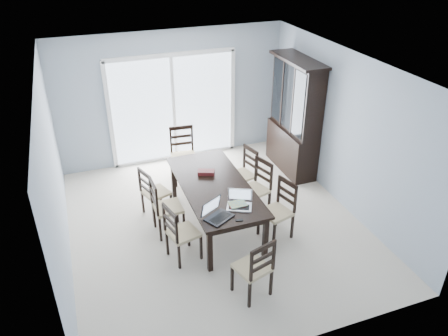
{
  "coord_description": "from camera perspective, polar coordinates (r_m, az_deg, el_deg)",
  "views": [
    {
      "loc": [
        -1.83,
        -5.44,
        4.27
      ],
      "look_at": [
        0.15,
        0.0,
        1.01
      ],
      "focal_mm": 35.0,
      "sensor_mm": 36.0,
      "label": 1
    }
  ],
  "objects": [
    {
      "name": "laptop_silver",
      "position": [
        6.18,
        2.01,
        -4.72
      ],
      "size": [
        0.42,
        0.37,
        0.24
      ],
      "rotation": [
        0.0,
        0.0,
        -0.45
      ],
      "color": "silver",
      "rests_on": "dining_table"
    },
    {
      "name": "hot_tub",
      "position": [
        9.94,
        -11.61,
        6.53
      ],
      "size": [
        2.03,
        1.82,
        1.02
      ],
      "rotation": [
        0.0,
        0.0,
        0.04
      ],
      "color": "maroon",
      "rests_on": "balcony"
    },
    {
      "name": "chair_left_near",
      "position": [
        6.17,
        -6.13,
        -7.79
      ],
      "size": [
        0.49,
        0.48,
        1.06
      ],
      "rotation": [
        0.0,
        0.0,
        -1.33
      ],
      "color": "black",
      "rests_on": "floor"
    },
    {
      "name": "laptop_dark",
      "position": [
        5.96,
        -0.64,
        -6.1
      ],
      "size": [
        0.45,
        0.4,
        0.25
      ],
      "rotation": [
        0.0,
        0.0,
        0.51
      ],
      "color": "black",
      "rests_on": "dining_table"
    },
    {
      "name": "wall_right",
      "position": [
        7.42,
        15.43,
        4.68
      ],
      "size": [
        0.02,
        5.0,
        2.6
      ],
      "primitive_type": "cube",
      "color": "#92A0AE",
      "rests_on": "floor"
    },
    {
      "name": "game_box",
      "position": [
        6.99,
        -2.34,
        -0.57
      ],
      "size": [
        0.3,
        0.22,
        0.07
      ],
      "primitive_type": "cube",
      "rotation": [
        0.0,
        0.0,
        -0.39
      ],
      "color": "#4A0E1B",
      "rests_on": "dining_table"
    },
    {
      "name": "chair_end_far",
      "position": [
        8.14,
        -5.4,
        2.63
      ],
      "size": [
        0.49,
        0.5,
        1.19
      ],
      "rotation": [
        0.0,
        0.0,
        3.05
      ],
      "color": "black",
      "rests_on": "floor"
    },
    {
      "name": "chair_left_far",
      "position": [
        7.15,
        -9.53,
        -2.59
      ],
      "size": [
        0.49,
        0.49,
        1.01
      ],
      "rotation": [
        0.0,
        0.0,
        -1.24
      ],
      "color": "black",
      "rests_on": "floor"
    },
    {
      "name": "chair_right_mid",
      "position": [
        7.16,
        4.52,
        -1.78
      ],
      "size": [
        0.53,
        0.52,
        1.09
      ],
      "rotation": [
        0.0,
        0.0,
        1.89
      ],
      "color": "black",
      "rests_on": "floor"
    },
    {
      "name": "railing",
      "position": [
        10.77,
        -9.13,
        8.8
      ],
      "size": [
        4.5,
        0.06,
        1.1
      ],
      "primitive_type": "cube",
      "color": "#99999E",
      "rests_on": "balcony"
    },
    {
      "name": "chair_end_near",
      "position": [
        5.59,
        4.33,
        -12.36
      ],
      "size": [
        0.5,
        0.5,
        1.06
      ],
      "rotation": [
        0.0,
        0.0,
        0.28
      ],
      "color": "black",
      "rests_on": "floor"
    },
    {
      "name": "balcony",
      "position": [
        10.1,
        -7.68,
        3.77
      ],
      "size": [
        4.5,
        2.0,
        0.1
      ],
      "primitive_type": "cube",
      "color": "gray",
      "rests_on": "ground"
    },
    {
      "name": "book_stack",
      "position": [
        6.23,
        1.72,
        -4.82
      ],
      "size": [
        0.25,
        0.2,
        0.04
      ],
      "rotation": [
        0.0,
        0.0,
        -0.14
      ],
      "color": "maroon",
      "rests_on": "dining_table"
    },
    {
      "name": "dining_table",
      "position": [
        6.78,
        -1.22,
        -2.71
      ],
      "size": [
        1.0,
        2.2,
        0.75
      ],
      "color": "black",
      "rests_on": "floor"
    },
    {
      "name": "chair_right_near",
      "position": [
        6.67,
        7.48,
        -4.6
      ],
      "size": [
        0.51,
        0.5,
        1.08
      ],
      "rotation": [
        0.0,
        0.0,
        1.84
      ],
      "color": "black",
      "rests_on": "floor"
    },
    {
      "name": "chair_left_mid",
      "position": [
        6.7,
        -8.18,
        -4.38
      ],
      "size": [
        0.44,
        0.43,
        1.1
      ],
      "rotation": [
        0.0,
        0.0,
        -1.54
      ],
      "color": "black",
      "rests_on": "floor"
    },
    {
      "name": "cell_phone",
      "position": [
        5.96,
        2.01,
        -6.82
      ],
      "size": [
        0.11,
        0.07,
        0.01
      ],
      "primitive_type": "cube",
      "rotation": [
        0.0,
        0.0,
        -0.23
      ],
      "color": "black",
      "rests_on": "dining_table"
    },
    {
      "name": "wall_left",
      "position": [
        6.21,
        -21.31,
        -1.41
      ],
      "size": [
        0.02,
        5.0,
        2.6
      ],
      "primitive_type": "cube",
      "color": "#92A0AE",
      "rests_on": "floor"
    },
    {
      "name": "floor",
      "position": [
        7.16,
        -1.17,
        -7.28
      ],
      "size": [
        5.0,
        5.0,
        0.0
      ],
      "primitive_type": "plane",
      "color": "beige",
      "rests_on": "ground"
    },
    {
      "name": "sliding_door",
      "position": [
        8.73,
        -6.61,
        7.78
      ],
      "size": [
        2.52,
        0.05,
        2.18
      ],
      "color": "silver",
      "rests_on": "floor"
    },
    {
      "name": "china_hutch",
      "position": [
        8.36,
        9.19,
        6.49
      ],
      "size": [
        0.5,
        1.38,
        2.2
      ],
      "color": "black",
      "rests_on": "floor"
    },
    {
      "name": "back_wall",
      "position": [
        8.67,
        -6.72,
        9.15
      ],
      "size": [
        4.5,
        0.02,
        2.6
      ],
      "primitive_type": "cube",
      "color": "#92A0AE",
      "rests_on": "floor"
    },
    {
      "name": "chair_right_far",
      "position": [
        7.59,
        2.84,
        0.04
      ],
      "size": [
        0.49,
        0.48,
        1.05
      ],
      "rotation": [
        0.0,
        0.0,
        1.83
      ],
      "color": "black",
      "rests_on": "floor"
    },
    {
      "name": "ceiling",
      "position": [
        5.98,
        -1.42,
        13.13
      ],
      "size": [
        5.0,
        5.0,
        0.0
      ],
      "primitive_type": "plane",
      "rotation": [
        3.14,
        0.0,
        0.0
      ],
      "color": "white",
      "rests_on": "back_wall"
    }
  ]
}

